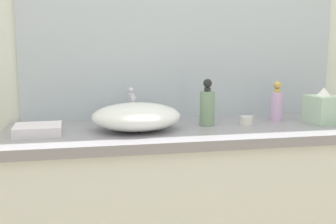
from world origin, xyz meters
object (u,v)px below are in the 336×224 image
candle_jar (246,121)px  tissue_box (323,108)px  folded_hand_towel (38,130)px  soap_dispenser (207,106)px  sink_basin (136,117)px  lotion_bottle (277,104)px

candle_jar → tissue_box: bearing=-5.9°
candle_jar → folded_hand_towel: (-0.96, -0.02, -0.00)m
soap_dispenser → folded_hand_towel: (-0.77, -0.05, -0.07)m
sink_basin → candle_jar: (0.53, 0.02, -0.04)m
tissue_box → candle_jar: 0.38m
soap_dispenser → folded_hand_towel: soap_dispenser is taller
sink_basin → tissue_box: 0.91m
soap_dispenser → candle_jar: soap_dispenser is taller
tissue_box → candle_jar: size_ratio=2.89×
tissue_box → candle_jar: (-0.38, 0.04, -0.06)m
soap_dispenser → folded_hand_towel: size_ratio=1.12×
tissue_box → sink_basin: bearing=178.9°
sink_basin → candle_jar: size_ratio=6.53×
soap_dispenser → candle_jar: bearing=-7.2°
sink_basin → candle_jar: sink_basin is taller
sink_basin → folded_hand_towel: sink_basin is taller
soap_dispenser → folded_hand_towel: bearing=-176.6°
tissue_box → folded_hand_towel: size_ratio=0.89×
lotion_bottle → tissue_box: 0.22m
tissue_box → folded_hand_towel: 1.34m
sink_basin → soap_dispenser: 0.35m
soap_dispenser → lotion_bottle: size_ratio=1.11×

